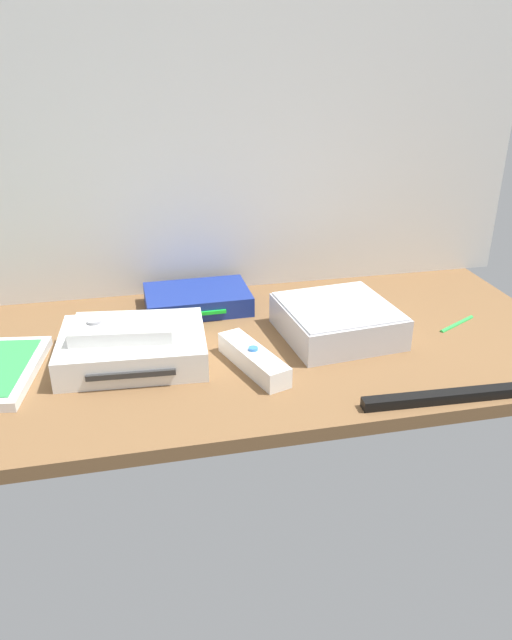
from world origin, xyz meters
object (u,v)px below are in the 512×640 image
Objects in this scene: sensor_bar at (450,396)px; stylus_pen at (457,323)px; mini_computer at (338,321)px; remote_wand at (253,359)px; remote_classic_pad at (123,328)px; network_router at (197,299)px; game_console at (133,347)px.

stylus_pen is at bearing 60.96° from sensor_bar.
mini_computer is 0.78× the size of sensor_bar.
mini_computer is at bearing 6.64° from remote_wand.
mini_computer reaches higher than stylus_pen.
stylus_pen is (21.05, -0.05, -2.29)cm from mini_computer.
remote_classic_pad is at bearing -178.13° from mini_computer.
remote_wand is at bearing -11.71° from remote_classic_pad.
stylus_pen is (54.31, 1.04, -5.06)cm from remote_classic_pad.
stylus_pen is (36.38, 7.19, -1.16)cm from remote_wand.
mini_computer reaches higher than network_router.
mini_computer is at bearing 9.09° from remote_classic_pad.
remote_classic_pad reaches higher than network_router.
sensor_bar is (40.25, -20.05, -1.50)cm from game_console.
remote_wand is (5.18, -23.10, -0.19)cm from network_router.
sensor_bar is (41.41, -20.09, -4.71)cm from remote_classic_pad.
remote_wand is 1.69× the size of stylus_pen.
game_console is 1.45× the size of remote_wand.
game_console is 53.19cm from stylus_pen.
network_router is at bearing 142.27° from mini_computer.
game_console reaches higher than remote_wand.
mini_computer is 21.17cm from stylus_pen.
network_router is at bearing 59.25° from game_console.
remote_wand is at bearing -16.48° from game_console.
network_router reaches higher than sensor_bar.
remote_classic_pad is at bearing -178.42° from game_console.
network_router is 23.68cm from remote_wand.
mini_computer is 1.02× the size of network_router.
game_console is 1.18× the size of mini_computer.
remote_wand is 37.10cm from stylus_pen.
remote_classic_pad is at bearing 142.43° from remote_wand.
sensor_bar is at bearing -22.93° from game_console.
network_router and remote_wand have the same top height.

